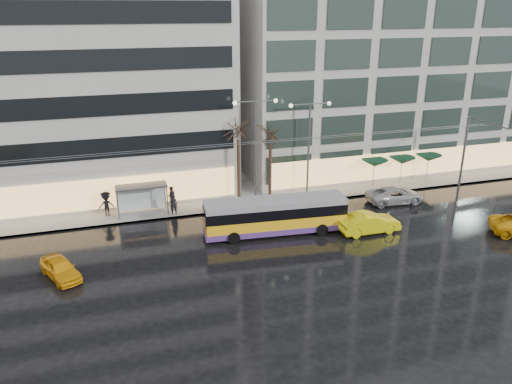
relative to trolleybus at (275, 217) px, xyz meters
name	(u,v)px	position (x,y,z in m)	size (l,w,h in m)	color
ground	(273,258)	(-1.49, -3.88, -1.38)	(140.00, 140.00, 0.00)	black
sidewalk	(246,189)	(0.51, 10.12, -1.30)	(80.00, 10.00, 0.15)	gray
kerb	(261,207)	(0.51, 5.17, -1.30)	(80.00, 0.10, 0.15)	slate
building_left	(32,72)	(-17.49, 15.12, 9.77)	(34.00, 14.00, 22.00)	#A8A6A1
building_right	(387,45)	(17.51, 15.12, 11.27)	(32.00, 14.00, 25.00)	#A8A6A1
trolleybus	(275,217)	(0.00, 0.00, 0.00)	(11.11, 4.67, 5.08)	#F2B015
catenary	(254,166)	(-0.49, 4.05, 2.88)	(42.24, 5.12, 7.00)	#595B60
bus_shelter	(137,193)	(-9.87, 6.80, 0.58)	(4.20, 1.60, 2.51)	#595B60
street_lamp_near	(255,137)	(0.51, 6.92, 4.61)	(3.96, 0.36, 9.03)	#595B60
street_lamp_far	(309,136)	(5.51, 6.92, 4.34)	(3.96, 0.36, 8.53)	#595B60
tree_a	(238,125)	(-0.99, 7.12, 5.71)	(3.20, 3.20, 8.40)	black
tree_b	(271,130)	(2.01, 7.32, 5.02)	(3.20, 3.20, 7.70)	black
parasol_a	(375,163)	(12.51, 7.12, 1.07)	(2.50, 2.50, 2.65)	#595B60
parasol_b	(402,160)	(15.51, 7.12, 1.07)	(2.50, 2.50, 2.65)	#595B60
parasol_c	(428,158)	(18.51, 7.12, 1.07)	(2.50, 2.50, 2.65)	#595B60
taxi_a	(60,268)	(-15.52, -2.35, -0.71)	(1.57, 3.90, 1.33)	#EBA20C
taxi_b	(369,223)	(7.02, -2.00, -0.58)	(1.69, 4.84, 1.59)	yellow
sedan_silver	(395,195)	(12.35, 2.95, -0.67)	(2.35, 5.10, 1.42)	#AFAFB4
pedestrian_a	(173,198)	(-7.02, 5.69, 0.21)	(0.97, 0.99, 2.19)	black
pedestrian_b	(171,196)	(-6.94, 7.72, -0.35)	(0.90, 0.73, 1.76)	black
pedestrian_c	(106,203)	(-12.39, 7.07, -0.09)	(1.28, 0.87, 2.11)	black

